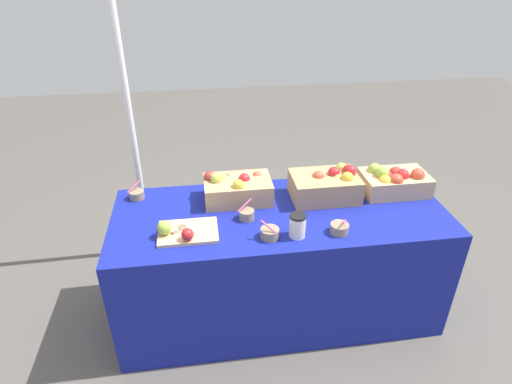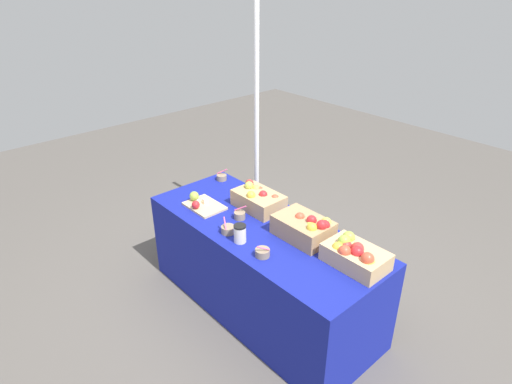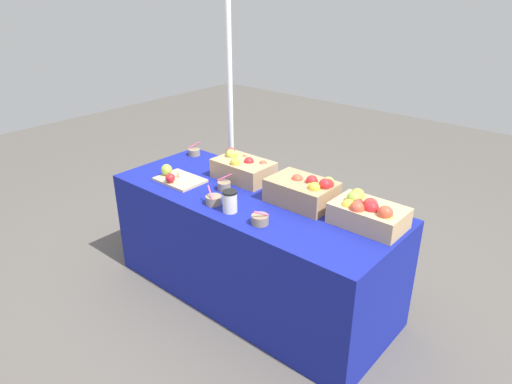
# 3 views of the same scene
# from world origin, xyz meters

# --- Properties ---
(ground_plane) EXTENTS (10.00, 10.00, 0.00)m
(ground_plane) POSITION_xyz_m (0.00, 0.00, 0.00)
(ground_plane) COLOR #56514C
(table) EXTENTS (1.90, 0.76, 0.74)m
(table) POSITION_xyz_m (0.00, 0.00, 0.37)
(table) COLOR navy
(table) RESTS_ON ground_plane
(apple_crate_left) EXTENTS (0.39, 0.25, 0.18)m
(apple_crate_left) POSITION_xyz_m (0.73, 0.12, 0.82)
(apple_crate_left) COLOR tan
(apple_crate_left) RESTS_ON table
(apple_crate_middle) EXTENTS (0.39, 0.27, 0.20)m
(apple_crate_middle) POSITION_xyz_m (0.30, 0.12, 0.82)
(apple_crate_middle) COLOR tan
(apple_crate_middle) RESTS_ON table
(apple_crate_right) EXTENTS (0.39, 0.25, 0.18)m
(apple_crate_right) POSITION_xyz_m (-0.23, 0.17, 0.81)
(apple_crate_right) COLOR tan
(apple_crate_right) RESTS_ON table
(cutting_board_front) EXTENTS (0.31, 0.23, 0.09)m
(cutting_board_front) POSITION_xyz_m (-0.55, -0.15, 0.77)
(cutting_board_front) COLOR #D1B284
(cutting_board_front) RESTS_ON table
(sample_bowl_near) EXTENTS (0.10, 0.09, 0.10)m
(sample_bowl_near) POSITION_xyz_m (-0.82, 0.26, 0.77)
(sample_bowl_near) COLOR gray
(sample_bowl_near) RESTS_ON table
(sample_bowl_mid) EXTENTS (0.10, 0.10, 0.10)m
(sample_bowl_mid) POSITION_xyz_m (0.27, -0.25, 0.77)
(sample_bowl_mid) COLOR gray
(sample_bowl_mid) RESTS_ON table
(sample_bowl_far) EXTENTS (0.10, 0.09, 0.11)m
(sample_bowl_far) POSITION_xyz_m (-0.20, -0.05, 0.77)
(sample_bowl_far) COLOR gray
(sample_bowl_far) RESTS_ON table
(sample_bowl_extra) EXTENTS (0.10, 0.10, 0.11)m
(sample_bowl_extra) POSITION_xyz_m (-0.10, -0.24, 0.77)
(sample_bowl_extra) COLOR gray
(sample_bowl_extra) RESTS_ON table
(coffee_cup) EXTENTS (0.09, 0.09, 0.13)m
(coffee_cup) POSITION_xyz_m (0.04, -0.25, 0.81)
(coffee_cup) COLOR silver
(coffee_cup) RESTS_ON table
(tent_pole) EXTENTS (0.04, 0.04, 2.27)m
(tent_pole) POSITION_xyz_m (-0.87, 0.72, 1.13)
(tent_pole) COLOR white
(tent_pole) RESTS_ON ground_plane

